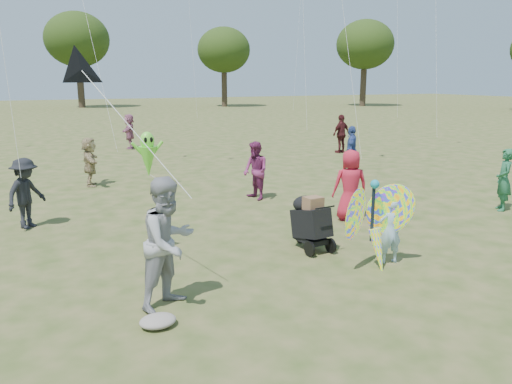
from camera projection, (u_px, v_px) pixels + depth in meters
ground at (300, 266)px, 9.08m from camera, size 160.00×160.00×0.00m
child_girl at (390, 231)px, 9.14m from camera, size 0.50×0.38×1.23m
adult_man at (169, 243)px, 7.32m from camera, size 1.21×1.13×1.98m
grey_bag at (158, 321)px, 6.87m from camera, size 0.51×0.42×0.16m
crowd_a at (350, 185)px, 11.92m from camera, size 0.97×0.78×1.71m
crowd_b at (26, 193)px, 11.27m from camera, size 1.16×1.16×1.61m
crowd_c at (351, 150)px, 17.86m from camera, size 0.96×1.03×1.70m
crowd_d at (90, 162)px, 15.74m from camera, size 0.63×1.48×1.54m
crowd_e at (256, 171)px, 13.94m from camera, size 0.71×0.86×1.64m
crowd_f at (504, 180)px, 12.78m from camera, size 0.66×0.70×1.61m
crowd_h at (341, 134)px, 22.77m from camera, size 1.10×0.67×1.75m
crowd_j at (129, 131)px, 24.18m from camera, size 0.93×1.63×1.67m
jogging_stroller at (310, 219)px, 9.90m from camera, size 0.56×1.08×1.09m
butterfly_kite at (375, 224)px, 8.84m from camera, size 1.74×0.75×1.82m
delta_kite_rig at (82, 71)px, 8.06m from camera, size 1.71×2.08×2.30m
alien_kite at (148, 156)px, 15.59m from camera, size 1.12×0.69×1.74m
tree_line at (106, 42)px, 48.87m from camera, size 91.78×33.60×10.79m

